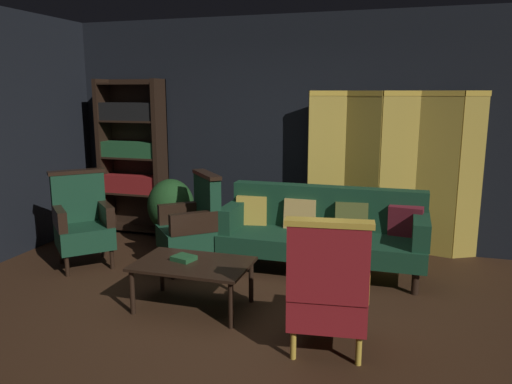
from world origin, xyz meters
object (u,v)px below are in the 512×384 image
Objects in this scene: book_green_cloth at (184,258)px; armchair_wing_right at (193,224)px; armchair_wing_left at (83,222)px; potted_plant at (171,209)px; bookshelf at (133,154)px; folding_screen at (399,171)px; velvet_couch at (323,229)px; coffee_table at (193,268)px; armchair_gilt_accent at (328,288)px.

armchair_wing_right is at bearing 109.17° from book_green_cloth.
armchair_wing_left reaches higher than potted_plant.
armchair_wing_left is 1.66m from book_green_cloth.
armchair_wing_left is (0.14, -1.34, -0.59)m from bookshelf.
armchair_wing_right is (-2.07, -1.19, -0.50)m from folding_screen.
bookshelf is 2.87m from velvet_couch.
bookshelf is at bearing 131.01° from coffee_table.
armchair_wing_right reaches higher than velvet_couch.
coffee_table is 0.96× the size of armchair_wing_right.
bookshelf is at bearing 164.74° from velvet_couch.
velvet_couch is 2.04× the size of armchair_gilt_accent.
folding_screen is at bearing 23.67° from armchair_wing_left.
bookshelf reaches higher than book_green_cloth.
folding_screen is at bearing 52.09° from coffee_table.
potted_plant is (-0.55, 0.58, 0.01)m from armchair_wing_right.
coffee_table is at bearing -18.37° from book_green_cloth.
armchair_wing_right is (-1.66, 1.34, 0.00)m from armchair_gilt_accent.
velvet_couch is at bearing 54.21° from coffee_table.
coffee_table is 1.04m from armchair_wing_right.
bookshelf is 1.97× the size of armchair_wing_left.
armchair_wing_left is 1.06m from potted_plant.
bookshelf reaches higher than coffee_table.
potted_plant is at bearing 51.58° from armchair_wing_left.
armchair_wing_left is (-1.62, 0.69, 0.12)m from coffee_table.
armchair_wing_left is at bearing -168.27° from armchair_wing_right.
folding_screen is at bearing 29.79° from armchair_wing_right.
armchair_wing_left reaches higher than book_green_cloth.
armchair_gilt_accent is at bearing -20.73° from armchair_wing_left.
coffee_table is at bearing -127.91° from folding_screen.
armchair_wing_left is 5.54× the size of book_green_cloth.
coffee_table is (-0.93, -1.30, -0.08)m from velvet_couch.
armchair_wing_right reaches higher than coffee_table.
coffee_table is (1.77, -2.03, -0.70)m from bookshelf.
folding_screen is 2.03× the size of armchair_gilt_accent.
potted_plant is (0.66, 0.83, 0.01)m from armchair_wing_left.
bookshelf reaches higher than potted_plant.
armchair_gilt_accent is at bearing -38.79° from armchair_wing_right.
bookshelf is 1.83m from armchair_wing_right.
armchair_wing_right is (-1.35, -0.35, 0.03)m from velvet_couch.
armchair_gilt_accent is 1.00× the size of armchair_wing_left.
book_green_cloth is at bearing -23.35° from armchair_wing_left.
folding_screen reaches higher than coffee_table.
armchair_gilt_accent reaches higher than velvet_couch.
armchair_wing_right reaches higher than potted_plant.
folding_screen reaches higher than armchair_gilt_accent.
book_green_cloth is (-1.35, 0.43, -0.05)m from armchair_gilt_accent.
bookshelf is at bearing 96.08° from armchair_wing_left.
folding_screen is 2.77m from coffee_table.
book_green_cloth is at bearing -59.75° from potted_plant.
coffee_table is at bearing -48.99° from bookshelf.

